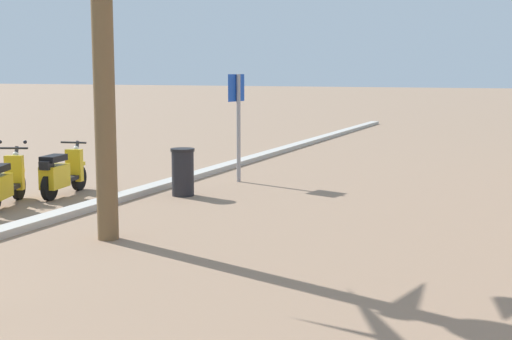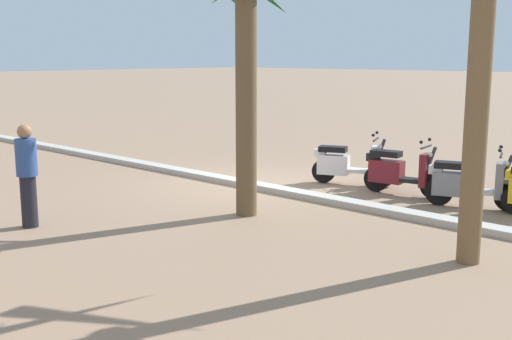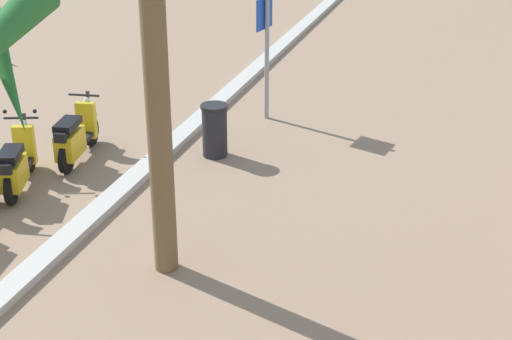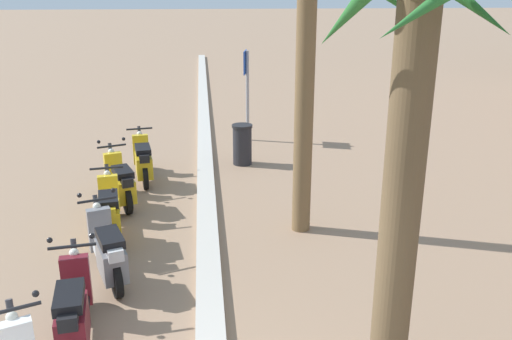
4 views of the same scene
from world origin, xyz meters
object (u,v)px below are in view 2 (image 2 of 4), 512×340
palm_tree_far_corner (245,15)px  scooter_white_lead_nearest (346,164)px  scooter_maroon_mid_centre (398,172)px  pedestrian_window_shopping (27,173)px  scooter_grey_tail_end (466,183)px

palm_tree_far_corner → scooter_white_lead_nearest: bearing=-85.7°
scooter_maroon_mid_centre → pedestrian_window_shopping: pedestrian_window_shopping is taller
scooter_white_lead_nearest → palm_tree_far_corner: 4.60m
scooter_grey_tail_end → scooter_white_lead_nearest: size_ratio=0.98×
scooter_grey_tail_end → palm_tree_far_corner: (2.61, 3.19, 3.01)m
scooter_maroon_mid_centre → palm_tree_far_corner: size_ratio=0.37×
scooter_grey_tail_end → scooter_white_lead_nearest: bearing=-5.5°
scooter_white_lead_nearest → scooter_grey_tail_end: bearing=174.5°
scooter_white_lead_nearest → scooter_maroon_mid_centre: bearing=174.4°
scooter_maroon_mid_centre → pedestrian_window_shopping: 7.09m
pedestrian_window_shopping → scooter_maroon_mid_centre: bearing=-116.5°
scooter_maroon_mid_centre → pedestrian_window_shopping: (3.16, 6.33, 0.43)m
pedestrian_window_shopping → scooter_white_lead_nearest: bearing=-105.6°
scooter_maroon_mid_centre → palm_tree_far_corner: bearing=71.9°
palm_tree_far_corner → pedestrian_window_shopping: (2.06, 3.00, -2.56)m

